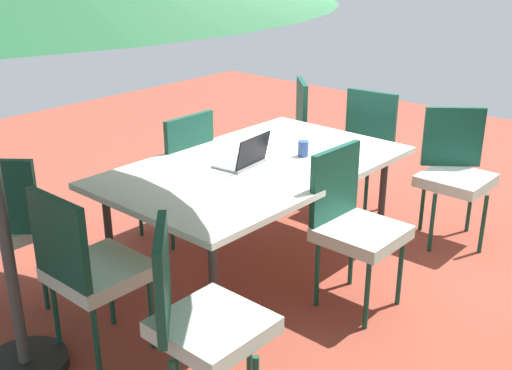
# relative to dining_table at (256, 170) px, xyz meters

# --- Properties ---
(ground_plane) EXTENTS (10.00, 10.00, 0.02)m
(ground_plane) POSITION_rel_dining_table_xyz_m (0.00, 0.00, -0.72)
(ground_plane) COLOR brown
(dining_table) EXTENTS (2.03, 1.23, 0.75)m
(dining_table) POSITION_rel_dining_table_xyz_m (0.00, 0.00, 0.00)
(dining_table) COLOR silver
(dining_table) RESTS_ON ground_plane
(chair_south) EXTENTS (0.46, 0.46, 0.98)m
(chair_south) POSITION_rel_dining_table_xyz_m (0.04, -0.74, -0.15)
(chair_south) COLOR silver
(chair_south) RESTS_ON ground_plane
(chair_northwest) EXTENTS (0.58, 0.58, 0.98)m
(chair_northwest) POSITION_rel_dining_table_xyz_m (-1.30, 0.80, -0.15)
(chair_northwest) COLOR silver
(chair_northwest) RESTS_ON ground_plane
(chair_northeast) EXTENTS (0.59, 0.59, 0.98)m
(chair_northeast) POSITION_rel_dining_table_xyz_m (1.28, 0.79, -0.15)
(chair_northeast) COLOR silver
(chair_northeast) RESTS_ON ground_plane
(chair_north) EXTENTS (0.46, 0.47, 0.98)m
(chair_north) POSITION_rel_dining_table_xyz_m (-0.04, 0.74, -0.15)
(chair_north) COLOR silver
(chair_north) RESTS_ON ground_plane
(chair_west) EXTENTS (0.48, 0.47, 0.98)m
(chair_west) POSITION_rel_dining_table_xyz_m (-1.32, -0.02, -0.15)
(chair_west) COLOR silver
(chair_west) RESTS_ON ground_plane
(chair_southeast) EXTENTS (0.58, 0.58, 0.98)m
(chair_southeast) POSITION_rel_dining_table_xyz_m (1.29, -0.81, -0.15)
(chair_southeast) COLOR silver
(chair_southeast) RESTS_ON ground_plane
(chair_southwest) EXTENTS (0.59, 0.59, 0.98)m
(chair_southwest) POSITION_rel_dining_table_xyz_m (-1.30, -0.81, -0.15)
(chair_southwest) COLOR silver
(chair_southwest) RESTS_ON ground_plane
(chair_east) EXTENTS (0.46, 0.46, 0.98)m
(chair_east) POSITION_rel_dining_table_xyz_m (1.33, 0.03, -0.15)
(chair_east) COLOR silver
(chair_east) RESTS_ON ground_plane
(laptop) EXTENTS (0.34, 0.28, 0.21)m
(laptop) POSITION_rel_dining_table_xyz_m (0.08, -0.03, 0.09)
(laptop) COLOR gray
(laptop) RESTS_ON dining_table
(cup) EXTENTS (0.07, 0.07, 0.11)m
(cup) POSITION_rel_dining_table_xyz_m (-0.33, 0.14, 0.10)
(cup) COLOR #334C99
(cup) RESTS_ON dining_table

